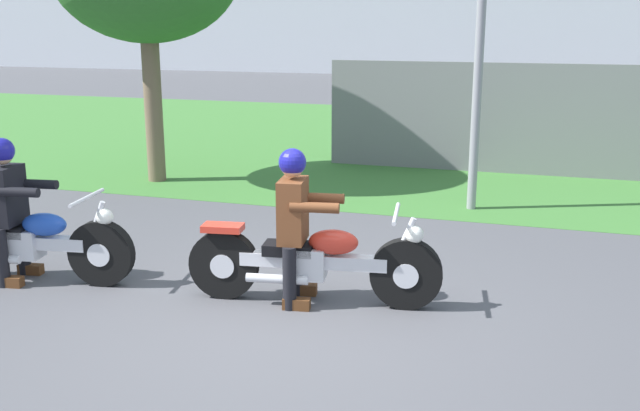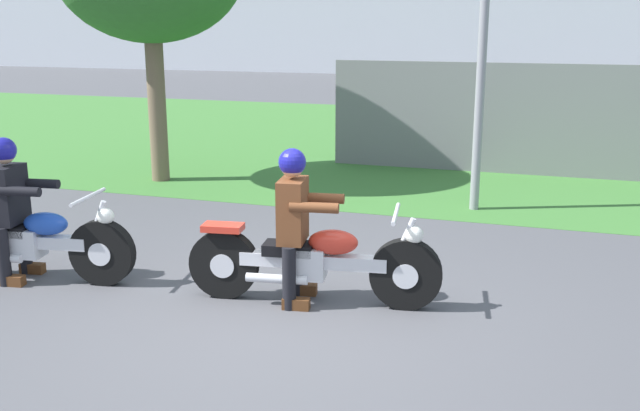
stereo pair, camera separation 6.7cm
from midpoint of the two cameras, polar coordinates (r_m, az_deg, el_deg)
The scene contains 7 objects.
ground at distance 6.09m, azimuth -3.70°, elevation -9.54°, with size 120.00×120.00×0.00m, color #4C4C51.
grass_verge at distance 15.28m, azimuth 9.50°, elevation 4.87°, with size 60.00×12.00×0.01m, color #3D7533.
motorcycle_lead at distance 6.45m, azimuth -0.77°, elevation -4.41°, with size 2.27×0.69×0.87m.
rider_lead at distance 6.36m, azimuth -2.27°, elevation -0.69°, with size 0.59×0.51×1.40m.
motorcycle_follow at distance 7.53m, azimuth -22.06°, elevation -2.71°, with size 2.10×0.68×0.88m.
rider_follow at distance 7.52m, azimuth -23.45°, elevation 0.49°, with size 0.59×0.51×1.40m.
fence_segment at distance 12.29m, azimuth 16.76°, elevation 6.42°, with size 7.00×0.06×1.80m, color slate.
Camera 1 is at (1.99, -5.20, 2.46)m, focal length 40.84 mm.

